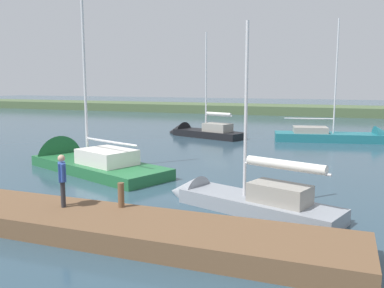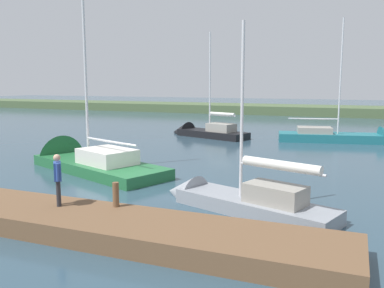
# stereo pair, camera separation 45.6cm
# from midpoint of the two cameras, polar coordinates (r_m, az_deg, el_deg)

# --- Properties ---
(ground_plane) EXTENTS (200.00, 200.00, 0.00)m
(ground_plane) POSITION_cam_midpoint_polar(r_m,az_deg,el_deg) (17.87, -7.05, -5.87)
(ground_plane) COLOR #2D4756
(far_shoreline) EXTENTS (180.00, 8.00, 2.40)m
(far_shoreline) POSITION_cam_midpoint_polar(r_m,az_deg,el_deg) (60.21, 13.79, 4.06)
(far_shoreline) COLOR #4C603D
(far_shoreline) RESTS_ON ground_plane
(dock_pier) EXTENTS (18.12, 2.56, 0.58)m
(dock_pier) POSITION_cam_midpoint_polar(r_m,az_deg,el_deg) (13.58, -18.11, -9.62)
(dock_pier) COLOR brown
(dock_pier) RESTS_ON ground_plane
(mooring_post_near) EXTENTS (0.20, 0.20, 0.77)m
(mooring_post_near) POSITION_cam_midpoint_polar(r_m,az_deg,el_deg) (13.05, -9.53, -6.93)
(mooring_post_near) COLOR brown
(mooring_post_near) RESTS_ON dock_pier
(sailboat_far_left) EXTENTS (10.45, 6.33, 10.58)m
(sailboat_far_left) POSITION_cam_midpoint_polar(r_m,az_deg,el_deg) (22.89, -15.31, -2.40)
(sailboat_far_left) COLOR #236638
(sailboat_far_left) RESTS_ON ground_plane
(sailboat_near_dock) EXTENTS (7.71, 4.41, 9.27)m
(sailboat_near_dock) POSITION_cam_midpoint_polar(r_m,az_deg,el_deg) (34.23, 1.74, 1.45)
(sailboat_near_dock) COLOR black
(sailboat_near_dock) RESTS_ON ground_plane
(sailboat_inner_slip) EXTENTS (7.03, 3.79, 7.16)m
(sailboat_inner_slip) POSITION_cam_midpoint_polar(r_m,az_deg,el_deg) (14.80, 6.66, -8.02)
(sailboat_inner_slip) COLOR gray
(sailboat_inner_slip) RESTS_ON ground_plane
(sailboat_outer_mooring) EXTENTS (9.53, 3.96, 10.04)m
(sailboat_outer_mooring) POSITION_cam_midpoint_polar(r_m,az_deg,el_deg) (33.04, 21.54, 0.58)
(sailboat_outer_mooring) COLOR #1E6B75
(sailboat_outer_mooring) RESTS_ON ground_plane
(person_on_dock) EXTENTS (0.45, 0.50, 1.64)m
(person_on_dock) POSITION_cam_midpoint_polar(r_m,az_deg,el_deg) (13.45, -17.20, -4.30)
(person_on_dock) COLOR #28282D
(person_on_dock) RESTS_ON dock_pier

